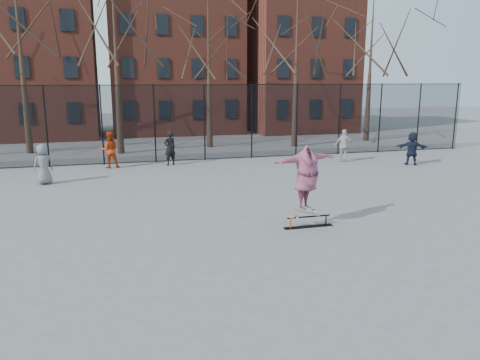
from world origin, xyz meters
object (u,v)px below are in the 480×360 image
object	(u,v)px
skate_rail	(308,223)
bystander_white	(344,146)
skater	(306,182)
bystander_navy	(412,148)
bystander_black	(170,148)
bystander_red	(110,150)
bystander_grey	(43,164)
skateboard	(305,214)

from	to	relation	value
skate_rail	bystander_white	xyz separation A→B (m)	(6.16, 9.75, 0.72)
skater	bystander_navy	xyz separation A→B (m)	(9.14, 8.05, -0.53)
skate_rail	skater	bearing A→B (deg)	-180.00
bystander_black	bystander_red	size ratio (longest dim) A/B	0.97
bystander_red	bystander_black	bearing A→B (deg)	173.95
bystander_white	bystander_navy	size ratio (longest dim) A/B	1.02
bystander_black	bystander_grey	bearing A→B (deg)	5.17
bystander_red	bystander_navy	size ratio (longest dim) A/B	1.06
skateboard	bystander_red	distance (m)	12.46
bystander_white	bystander_grey	bearing A→B (deg)	29.87
bystander_black	skate_rail	bearing A→B (deg)	80.18
skate_rail	bystander_grey	size ratio (longest dim) A/B	0.91
bystander_black	bystander_white	distance (m)	9.00
skater	bystander_black	world-z (taller)	skater
skater	bystander_red	distance (m)	12.46
bystander_red	bystander_white	xyz separation A→B (m)	(11.81, -1.40, -0.04)
bystander_black	skater	bearing A→B (deg)	79.67
skater	bystander_white	world-z (taller)	skater
skateboard	bystander_black	xyz separation A→B (m)	(-2.63, 11.15, 0.48)
skater	bystander_red	bearing A→B (deg)	95.70
skateboard	skater	size ratio (longest dim) A/B	0.40
skate_rail	skater	distance (m)	1.24
bystander_black	bystander_white	bearing A→B (deg)	147.46
skate_rail	skater	size ratio (longest dim) A/B	0.66
skate_rail	bystander_grey	world-z (taller)	bystander_grey
bystander_black	bystander_navy	bearing A→B (deg)	141.63
bystander_grey	bystander_black	world-z (taller)	bystander_black
bystander_black	bystander_red	world-z (taller)	bystander_red
skateboard	skater	world-z (taller)	skater
skateboard	skater	distance (m)	0.98
skater	bystander_black	distance (m)	11.47
bystander_red	bystander_navy	world-z (taller)	bystander_red
bystander_red	bystander_navy	xyz separation A→B (m)	(14.69, -3.10, -0.05)
bystander_black	bystander_white	size ratio (longest dim) A/B	1.02
skate_rail	bystander_red	world-z (taller)	bystander_red
skateboard	skater	bearing A→B (deg)	180.00
bystander_black	bystander_navy	xyz separation A→B (m)	(11.77, -3.10, -0.03)
bystander_navy	skateboard	bearing A→B (deg)	72.28
skateboard	bystander_red	world-z (taller)	bystander_red
skate_rail	bystander_black	size ratio (longest dim) A/B	0.88
bystander_black	bystander_red	bearing A→B (deg)	-23.60
skateboard	bystander_navy	xyz separation A→B (m)	(9.14, 8.05, 0.45)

